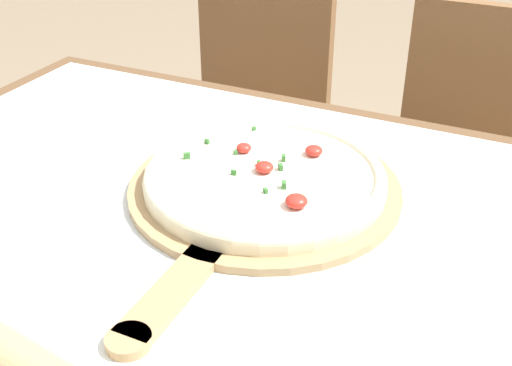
{
  "coord_description": "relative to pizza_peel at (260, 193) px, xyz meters",
  "views": [
    {
      "loc": [
        0.36,
        -0.61,
        1.26
      ],
      "look_at": [
        0.03,
        0.08,
        0.81
      ],
      "focal_mm": 45.0,
      "sensor_mm": 36.0,
      "label": 1
    }
  ],
  "objects": [
    {
      "name": "towel_cloth",
      "position": [
        -0.03,
        -0.1,
        -0.01
      ],
      "size": [
        1.15,
        0.85,
        0.0
      ],
      "color": "silver",
      "rests_on": "dining_table"
    },
    {
      "name": "pizza",
      "position": [
        0.0,
        0.02,
        0.02
      ],
      "size": [
        0.35,
        0.35,
        0.04
      ],
      "color": "beige",
      "rests_on": "pizza_peel"
    },
    {
      "name": "chair_right",
      "position": [
        0.22,
        0.72,
        -0.28
      ],
      "size": [
        0.4,
        0.4,
        0.88
      ],
      "rotation": [
        0.0,
        0.0,
        -0.0
      ],
      "color": "brown",
      "rests_on": "ground_plane"
    },
    {
      "name": "chair_left",
      "position": [
        -0.36,
        0.72,
        -0.28
      ],
      "size": [
        0.4,
        0.4,
        0.88
      ],
      "rotation": [
        0.0,
        0.0,
        -0.01
      ],
      "color": "brown",
      "rests_on": "ground_plane"
    },
    {
      "name": "pizza_peel",
      "position": [
        0.0,
        0.0,
        0.0
      ],
      "size": [
        0.4,
        0.56,
        0.01
      ],
      "color": "tan",
      "rests_on": "towel_cloth"
    },
    {
      "name": "dining_table",
      "position": [
        -0.03,
        -0.1,
        -0.13
      ],
      "size": [
        1.23,
        0.93,
        0.77
      ],
      "color": "brown",
      "rests_on": "ground_plane"
    }
  ]
}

